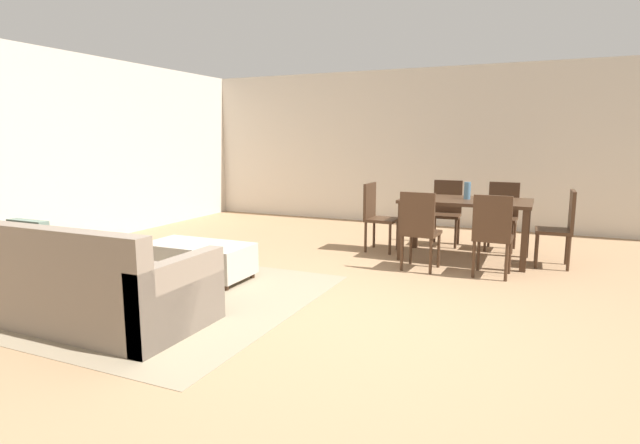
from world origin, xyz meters
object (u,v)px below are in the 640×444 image
at_px(dining_chair_head_west, 376,213).
at_px(vase_centerpiece, 467,191).
at_px(dining_chair_near_left, 419,226).
at_px(dining_chair_far_right, 502,212).
at_px(dining_chair_head_east, 562,224).
at_px(dining_chair_near_right, 492,231).
at_px(dining_chair_far_left, 447,209).
at_px(dining_table, 466,207).
at_px(ottoman_table, 198,258).
at_px(couch, 84,287).

bearing_deg(dining_chair_head_west, vase_centerpiece, 1.75).
bearing_deg(vase_centerpiece, dining_chair_head_west, -178.25).
distance_m(dining_chair_near_left, dining_chair_head_west, 1.13).
xyz_separation_m(dining_chair_far_right, dining_chair_head_east, (0.72, -0.78, 0.00)).
relative_size(dining_chair_head_east, dining_chair_head_west, 1.00).
bearing_deg(dining_chair_near_right, dining_chair_far_left, 115.96).
bearing_deg(dining_table, dining_chair_head_west, -179.94).
xyz_separation_m(dining_table, dining_chair_far_right, (0.38, 0.79, -0.14)).
xyz_separation_m(dining_chair_head_east, vase_centerpiece, (-1.10, 0.02, 0.35)).
height_order(dining_table, vase_centerpiece, vase_centerpiece).
bearing_deg(ottoman_table, dining_chair_far_left, 54.07).
bearing_deg(dining_chair_near_left, ottoman_table, -148.20).
relative_size(dining_chair_near_left, dining_chair_head_east, 1.00).
height_order(dining_chair_near_right, dining_chair_head_west, same).
bearing_deg(ottoman_table, dining_chair_head_east, 30.82).
relative_size(ottoman_table, dining_table, 0.74).
bearing_deg(dining_chair_head_west, dining_chair_near_right, -26.68).
relative_size(dining_chair_near_right, dining_chair_head_east, 1.00).
distance_m(dining_chair_head_east, dining_chair_head_west, 2.27).
bearing_deg(dining_chair_head_east, dining_chair_near_right, -130.87).
distance_m(ottoman_table, dining_chair_near_left, 2.50).
relative_size(dining_chair_far_right, vase_centerpiece, 4.28).
bearing_deg(dining_chair_near_right, dining_chair_head_east, 49.13).
height_order(couch, dining_chair_head_east, dining_chair_head_east).
relative_size(couch, dining_chair_near_right, 2.22).
distance_m(dining_chair_near_left, dining_chair_near_right, 0.80).
bearing_deg(dining_table, ottoman_table, -139.54).
bearing_deg(dining_chair_far_left, dining_table, -65.13).
bearing_deg(dining_chair_head_east, ottoman_table, -149.18).
xyz_separation_m(dining_chair_near_right, dining_chair_head_east, (0.70, 0.81, 0.00)).
xyz_separation_m(ottoman_table, dining_chair_near_right, (2.91, 1.34, 0.29)).
bearing_deg(ottoman_table, dining_chair_near_right, 24.79).
bearing_deg(dining_chair_near_left, dining_chair_head_west, 133.31).
relative_size(dining_chair_far_left, dining_chair_far_right, 1.00).
xyz_separation_m(couch, dining_chair_head_west, (1.40, 3.57, 0.23)).
distance_m(ottoman_table, dining_table, 3.32).
bearing_deg(dining_table, dining_chair_far_right, 64.15).
bearing_deg(dining_chair_head_west, dining_chair_far_right, 27.07).
height_order(ottoman_table, dining_table, dining_table).
bearing_deg(dining_chair_near_left, couch, -128.38).
relative_size(ottoman_table, dining_chair_far_left, 1.26).
distance_m(dining_chair_near_left, dining_chair_head_east, 1.72).
xyz_separation_m(couch, dining_chair_far_left, (2.20, 4.38, 0.23)).
height_order(ottoman_table, dining_chair_near_right, dining_chair_near_right).
relative_size(dining_table, vase_centerpiece, 7.26).
height_order(dining_chair_near_left, dining_chair_far_right, same).
relative_size(couch, dining_table, 1.31).
height_order(couch, dining_chair_head_west, dining_chair_head_west).
height_order(couch, dining_table, couch).
relative_size(dining_table, dining_chair_head_east, 1.69).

